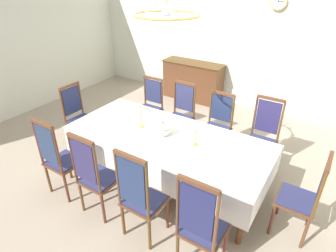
% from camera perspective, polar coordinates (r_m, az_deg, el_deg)
% --- Properties ---
extents(ground, '(7.76, 6.10, 0.04)m').
position_cam_1_polar(ground, '(4.42, 0.56, -10.10)').
color(ground, tan).
extents(back_wall, '(7.76, 0.08, 3.02)m').
position_cam_1_polar(back_wall, '(6.39, 16.31, 16.61)').
color(back_wall, silver).
rests_on(back_wall, ground).
extents(left_wall, '(0.08, 6.10, 3.02)m').
position_cam_1_polar(left_wall, '(6.55, -30.75, 14.10)').
color(left_wall, silver).
rests_on(left_wall, ground).
extents(dining_table, '(2.82, 1.22, 0.75)m').
position_cam_1_polar(dining_table, '(3.94, -0.17, -2.87)').
color(dining_table, brown).
rests_on(dining_table, ground).
extents(tablecloth, '(2.84, 1.24, 0.42)m').
position_cam_1_polar(tablecloth, '(3.95, -0.17, -3.27)').
color(tablecloth, white).
rests_on(tablecloth, dining_table).
extents(chair_south_a, '(0.44, 0.42, 1.18)m').
position_cam_1_polar(chair_south_a, '(4.02, -21.21, -5.96)').
color(chair_south_a, '#593517').
rests_on(chair_south_a, ground).
extents(chair_north_a, '(0.44, 0.42, 1.07)m').
position_cam_1_polar(chair_north_a, '(5.26, -3.73, 4.17)').
color(chair_north_a, brown).
rests_on(chair_north_a, ground).
extents(chair_south_b, '(0.44, 0.42, 1.19)m').
position_cam_1_polar(chair_south_b, '(3.57, -14.59, -9.52)').
color(chair_south_b, brown).
rests_on(chair_south_b, ground).
extents(chair_north_b, '(0.44, 0.42, 1.12)m').
position_cam_1_polar(chair_north_b, '(4.92, 2.55, 2.57)').
color(chair_north_b, brown).
rests_on(chair_north_b, ground).
extents(chair_south_c, '(0.44, 0.42, 1.22)m').
position_cam_1_polar(chair_south_c, '(3.18, -5.64, -13.93)').
color(chair_south_c, brown).
rests_on(chair_south_c, ground).
extents(chair_north_c, '(0.44, 0.42, 1.08)m').
position_cam_1_polar(chair_north_c, '(4.66, 9.91, 0.32)').
color(chair_north_c, brown).
rests_on(chair_north_c, ground).
extents(chair_south_d, '(0.44, 0.42, 1.23)m').
position_cam_1_polar(chair_south_d, '(2.90, 6.63, -19.28)').
color(chair_south_d, brown).
rests_on(chair_south_d, ground).
extents(chair_north_d, '(0.44, 0.42, 1.17)m').
position_cam_1_polar(chair_north_d, '(4.46, 18.61, -1.82)').
color(chair_north_d, brown).
rests_on(chair_north_d, ground).
extents(chair_head_west, '(0.42, 0.44, 1.11)m').
position_cam_1_polar(chair_head_west, '(5.09, -17.60, 2.05)').
color(chair_head_west, brown).
rests_on(chair_head_west, ground).
extents(chair_head_east, '(0.42, 0.44, 1.11)m').
position_cam_1_polar(chair_head_east, '(3.56, 25.85, -12.61)').
color(chair_head_east, brown).
rests_on(chair_head_east, ground).
extents(soup_tureen, '(0.24, 0.24, 0.20)m').
position_cam_1_polar(soup_tureen, '(3.88, -0.99, -0.48)').
color(soup_tureen, white).
rests_on(soup_tureen, tablecloth).
extents(candlestick_west, '(0.07, 0.07, 0.37)m').
position_cam_1_polar(candlestick_west, '(4.05, -5.41, 1.59)').
color(candlestick_west, gold).
rests_on(candlestick_west, tablecloth).
extents(candlestick_east, '(0.07, 0.07, 0.32)m').
position_cam_1_polar(candlestick_east, '(3.65, 5.65, -2.19)').
color(candlestick_east, gold).
rests_on(candlestick_east, tablecloth).
extents(bowl_near_left, '(0.17, 0.17, 0.04)m').
position_cam_1_polar(bowl_near_left, '(4.60, -4.94, 3.36)').
color(bowl_near_left, white).
rests_on(bowl_near_left, tablecloth).
extents(bowl_near_right, '(0.18, 0.18, 0.04)m').
position_cam_1_polar(bowl_near_right, '(4.33, 0.44, 1.70)').
color(bowl_near_right, white).
rests_on(bowl_near_right, tablecloth).
extents(spoon_primary, '(0.05, 0.18, 0.01)m').
position_cam_1_polar(spoon_primary, '(4.70, -5.90, 3.62)').
color(spoon_primary, gold).
rests_on(spoon_primary, tablecloth).
extents(spoon_secondary, '(0.03, 0.18, 0.01)m').
position_cam_1_polar(spoon_secondary, '(4.41, -0.66, 2.01)').
color(spoon_secondary, gold).
rests_on(spoon_secondary, tablecloth).
extents(sideboard, '(1.44, 0.48, 0.90)m').
position_cam_1_polar(sideboard, '(6.81, 5.00, 9.07)').
color(sideboard, brown).
rests_on(sideboard, ground).
extents(mounted_clock, '(0.30, 0.06, 0.30)m').
position_cam_1_polar(mounted_clock, '(6.09, 21.54, 22.39)').
color(mounted_clock, '#D1B251').
extents(chandelier, '(0.77, 0.77, 0.66)m').
position_cam_1_polar(chandelier, '(3.37, -0.21, 21.74)').
color(chandelier, gold).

